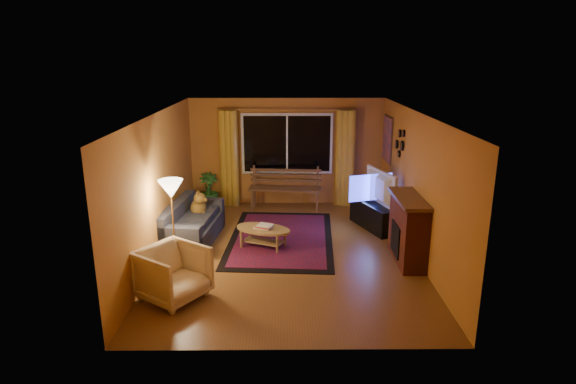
{
  "coord_description": "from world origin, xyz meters",
  "views": [
    {
      "loc": [
        -0.07,
        -8.09,
        3.46
      ],
      "look_at": [
        0.0,
        0.3,
        1.05
      ],
      "focal_mm": 30.0,
      "sensor_mm": 36.0,
      "label": 1
    }
  ],
  "objects_px": {
    "sofa": "(193,223)",
    "tv_console": "(374,216)",
    "bench": "(285,199)",
    "floor_lamp": "(173,225)",
    "coffee_table": "(263,238)",
    "armchair": "(173,271)"
  },
  "relations": [
    {
      "from": "sofa",
      "to": "bench",
      "type": "bearing_deg",
      "value": 54.61
    },
    {
      "from": "coffee_table",
      "to": "armchair",
      "type": "bearing_deg",
      "value": -122.43
    },
    {
      "from": "sofa",
      "to": "armchair",
      "type": "distance_m",
      "value": 2.25
    },
    {
      "from": "sofa",
      "to": "tv_console",
      "type": "distance_m",
      "value": 3.66
    },
    {
      "from": "sofa",
      "to": "tv_console",
      "type": "bearing_deg",
      "value": 17.69
    },
    {
      "from": "floor_lamp",
      "to": "coffee_table",
      "type": "distance_m",
      "value": 1.78
    },
    {
      "from": "armchair",
      "to": "floor_lamp",
      "type": "height_order",
      "value": "floor_lamp"
    },
    {
      "from": "bench",
      "to": "floor_lamp",
      "type": "height_order",
      "value": "floor_lamp"
    },
    {
      "from": "coffee_table",
      "to": "tv_console",
      "type": "bearing_deg",
      "value": 24.5
    },
    {
      "from": "floor_lamp",
      "to": "tv_console",
      "type": "xyz_separation_m",
      "value": [
        3.67,
        1.9,
        -0.5
      ]
    },
    {
      "from": "sofa",
      "to": "tv_console",
      "type": "xyz_separation_m",
      "value": [
        3.59,
        0.71,
        -0.11
      ]
    },
    {
      "from": "bench",
      "to": "tv_console",
      "type": "height_order",
      "value": "tv_console"
    },
    {
      "from": "bench",
      "to": "tv_console",
      "type": "distance_m",
      "value": 2.22
    },
    {
      "from": "coffee_table",
      "to": "tv_console",
      "type": "distance_m",
      "value": 2.46
    },
    {
      "from": "floor_lamp",
      "to": "coffee_table",
      "type": "bearing_deg",
      "value": 31.67
    },
    {
      "from": "sofa",
      "to": "armchair",
      "type": "height_order",
      "value": "armchair"
    },
    {
      "from": "armchair",
      "to": "floor_lamp",
      "type": "xyz_separation_m",
      "value": [
        -0.2,
        1.05,
        0.33
      ]
    },
    {
      "from": "armchair",
      "to": "tv_console",
      "type": "relative_size",
      "value": 0.68
    },
    {
      "from": "floor_lamp",
      "to": "tv_console",
      "type": "distance_m",
      "value": 4.16
    },
    {
      "from": "bench",
      "to": "floor_lamp",
      "type": "bearing_deg",
      "value": -115.08
    },
    {
      "from": "armchair",
      "to": "coffee_table",
      "type": "xyz_separation_m",
      "value": [
        1.23,
        1.93,
        -0.24
      ]
    },
    {
      "from": "sofa",
      "to": "floor_lamp",
      "type": "bearing_deg",
      "value": -87.11
    }
  ]
}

